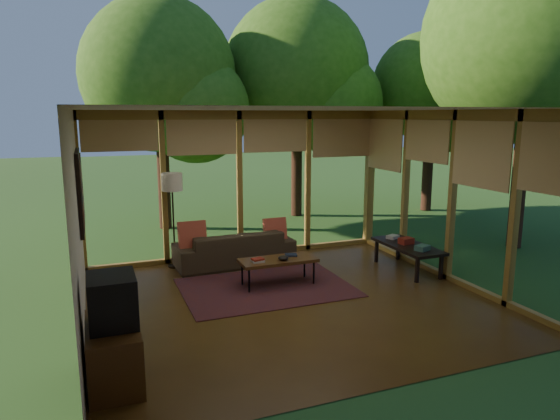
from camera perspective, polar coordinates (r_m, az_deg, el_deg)
name	(u,v)px	position (r m, az deg, el deg)	size (l,w,h in m)	color
floor	(291,301)	(7.27, 1.24, -10.35)	(5.50, 5.50, 0.00)	#583A17
ceiling	(292,109)	(6.77, 1.33, 11.46)	(5.50, 5.50, 0.00)	silver
wall_left	(77,224)	(6.40, -22.16, -1.50)	(0.04, 5.00, 2.70)	beige
wall_front	(394,256)	(4.74, 12.88, -5.11)	(5.50, 0.04, 2.70)	beige
window_wall_back	(240,185)	(9.22, -4.63, 2.87)	(5.50, 0.12, 2.70)	olive
window_wall_right	(452,197)	(8.32, 19.09, 1.43)	(0.12, 5.00, 2.70)	olive
exterior_lawn	(417,191)	(17.95, 15.34, 2.05)	(40.00, 40.00, 0.00)	#2C5720
tree_nw	(159,75)	(11.87, -13.69, 14.75)	(3.45, 3.45, 5.22)	#371F14
tree_ne	(296,72)	(13.09, 1.85, 15.52)	(3.66, 3.66, 5.53)	#371F14
tree_se	(528,39)	(10.84, 26.49, 17.06)	(3.92, 3.92, 5.97)	#371F14
tree_far	(427,88)	(14.19, 16.40, 13.23)	(2.89, 2.89, 4.77)	#371F14
rug	(266,287)	(7.78, -1.58, -8.84)	(2.55, 1.81, 0.01)	maroon
sofa	(234,248)	(8.89, -5.24, -4.34)	(2.07, 0.81, 0.61)	#3B2E1D
pillow_left	(192,235)	(8.60, -10.00, -2.86)	(0.46, 0.15, 0.46)	maroon
pillow_right	(275,230)	(9.00, -0.59, -2.26)	(0.41, 0.14, 0.41)	maroon
ct_book_lower	(258,261)	(7.62, -2.56, -5.86)	(0.18, 0.14, 0.03)	#B6B0A5
ct_book_upper	(258,259)	(7.61, -2.57, -5.64)	(0.17, 0.13, 0.03)	maroon
ct_book_side	(291,255)	(7.93, 1.26, -5.16)	(0.19, 0.14, 0.03)	black
ct_bowl	(283,258)	(7.70, 0.39, -5.50)	(0.16, 0.16, 0.07)	black
media_cabinet	(114,353)	(5.42, -18.47, -15.23)	(0.50, 1.00, 0.60)	#543216
television	(112,300)	(5.20, -18.62, -9.75)	(0.45, 0.55, 0.50)	black
console_book_a	(422,248)	(8.44, 15.97, -4.18)	(0.23, 0.17, 0.08)	#365E52
console_book_b	(406,241)	(8.79, 14.21, -3.43)	(0.23, 0.17, 0.10)	maroon
console_book_c	(393,237)	(9.12, 12.76, -3.01)	(0.21, 0.15, 0.06)	#B6B0A5
floor_lamp	(172,187)	(8.70, -12.23, 2.54)	(0.36, 0.36, 1.65)	black
coffee_table	(278,261)	(7.79, -0.22, -5.83)	(1.20, 0.50, 0.43)	#543216
side_console	(408,247)	(8.78, 14.37, -4.12)	(0.60, 1.40, 0.46)	black
wall_painting	(80,191)	(7.74, -21.86, 2.07)	(0.06, 1.35, 1.15)	black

